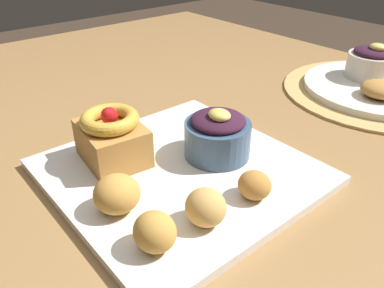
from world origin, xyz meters
name	(u,v)px	position (x,y,z in m)	size (l,w,h in m)	color
dining_table	(233,198)	(0.00, 0.00, 0.65)	(1.58, 1.11, 0.73)	olive
woven_placemat	(379,92)	(0.02, 0.37, 0.73)	(0.36, 0.36, 0.01)	tan
front_plate	(180,172)	(-0.01, -0.09, 0.74)	(0.30, 0.30, 0.01)	white
cake_slice	(112,137)	(-0.08, -0.14, 0.78)	(0.10, 0.08, 0.08)	#B77F3D
berry_ramekin	(218,135)	(-0.01, -0.03, 0.77)	(0.09, 0.09, 0.07)	#3D5675
fritter_front	(206,207)	(0.08, -0.13, 0.76)	(0.04, 0.04, 0.04)	tan
fritter_middle	(254,185)	(0.09, -0.06, 0.76)	(0.04, 0.04, 0.03)	#BC7F38
fritter_back	(117,194)	(0.01, -0.19, 0.76)	(0.05, 0.05, 0.04)	gold
fritter_extra	(155,232)	(0.08, -0.19, 0.76)	(0.04, 0.04, 0.04)	gold
back_plate	(380,88)	(0.02, 0.37, 0.74)	(0.28, 0.28, 0.01)	white
back_ramekin	(372,62)	(-0.02, 0.39, 0.78)	(0.09, 0.09, 0.07)	silver
back_pastry	(382,89)	(0.04, 0.32, 0.76)	(0.07, 0.07, 0.03)	#B77F3D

